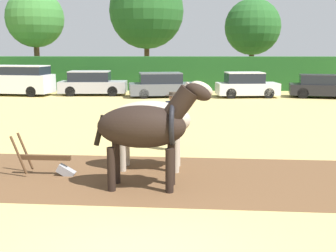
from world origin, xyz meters
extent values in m
cube|color=brown|center=(-3.09, 4.51, 0.00)|extent=(20.19, 5.01, 0.01)
cube|color=#1E511E|center=(0.00, 26.22, 1.24)|extent=(58.20, 1.64, 2.47)
cylinder|color=brown|center=(-10.93, 28.91, 2.08)|extent=(0.44, 0.44, 4.17)
sphere|color=#387533|center=(-10.93, 28.91, 5.44)|extent=(4.63, 4.63, 4.63)
cylinder|color=#4C3823|center=(-2.12, 31.30, 2.21)|extent=(0.44, 0.44, 4.43)
sphere|color=#235623|center=(-2.12, 31.30, 6.17)|extent=(6.33, 6.33, 6.33)
cylinder|color=#4C3823|center=(6.85, 30.96, 1.78)|extent=(0.44, 0.44, 3.56)
sphere|color=#235623|center=(6.85, 30.96, 4.85)|extent=(4.70, 4.70, 4.70)
ellipsoid|color=black|center=(-0.14, 3.58, 1.41)|extent=(2.04, 1.10, 0.95)
cylinder|color=black|center=(0.52, 3.82, 0.50)|extent=(0.18, 0.18, 0.99)
cylinder|color=black|center=(0.49, 3.27, 0.50)|extent=(0.18, 0.18, 0.99)
cylinder|color=black|center=(-0.77, 3.89, 0.50)|extent=(0.18, 0.18, 0.99)
cylinder|color=black|center=(-0.80, 3.34, 0.50)|extent=(0.18, 0.18, 0.99)
cylinder|color=black|center=(0.70, 3.54, 1.91)|extent=(0.84, 0.49, 0.89)
ellipsoid|color=black|center=(1.11, 3.52, 2.19)|extent=(0.69, 0.30, 0.54)
cube|color=black|center=(0.88, 3.53, 2.11)|extent=(0.41, 0.10, 0.54)
cylinder|color=black|center=(-1.08, 3.63, 1.31)|extent=(0.30, 0.14, 0.71)
torus|color=black|center=(0.56, 3.55, 1.49)|extent=(0.16, 0.96, 0.96)
ellipsoid|color=#B2A38E|center=(-0.06, 5.11, 1.30)|extent=(2.16, 1.15, 0.99)
cylinder|color=#B2A38E|center=(0.64, 5.36, 0.43)|extent=(0.18, 0.18, 0.86)
cylinder|color=#B2A38E|center=(0.61, 4.79, 0.43)|extent=(0.18, 0.18, 0.86)
cylinder|color=#B2A38E|center=(-0.72, 5.43, 0.43)|extent=(0.18, 0.18, 0.86)
cylinder|color=#B2A38E|center=(-0.75, 4.86, 0.43)|extent=(0.18, 0.18, 0.86)
cylinder|color=#B2A38E|center=(0.84, 5.06, 1.82)|extent=(0.88, 0.51, 0.94)
ellipsoid|color=#B2A38E|center=(1.26, 5.04, 2.12)|extent=(0.69, 0.30, 0.54)
cube|color=gray|center=(1.03, 5.05, 2.03)|extent=(0.43, 0.10, 0.57)
cylinder|color=gray|center=(-1.05, 5.16, 1.20)|extent=(0.30, 0.14, 0.71)
torus|color=black|center=(0.68, 5.07, 1.38)|extent=(0.16, 1.00, 0.99)
cube|color=#4C331E|center=(-2.63, 4.48, 0.45)|extent=(1.30, 0.17, 0.12)
cube|color=#939399|center=(-2.12, 4.46, 0.10)|extent=(0.49, 0.23, 0.39)
cylinder|color=#4C331E|center=(-3.21, 4.72, 0.55)|extent=(0.40, 0.08, 0.96)
cylinder|color=#4C331E|center=(-3.23, 4.32, 0.55)|extent=(0.40, 0.08, 0.96)
cylinder|color=#28334C|center=(0.43, 7.23, 0.44)|extent=(0.14, 0.14, 0.89)
cylinder|color=#28334C|center=(0.57, 7.05, 0.44)|extent=(0.14, 0.14, 0.89)
cube|color=#3D5184|center=(0.50, 7.14, 1.20)|extent=(0.46, 0.54, 0.63)
sphere|color=tan|center=(0.50, 7.14, 1.64)|extent=(0.24, 0.24, 0.24)
cylinder|color=#3D5184|center=(0.32, 7.39, 1.18)|extent=(0.09, 0.09, 0.59)
cylinder|color=#3D5184|center=(0.68, 6.89, 1.18)|extent=(0.09, 0.09, 0.59)
cylinder|color=#42382D|center=(0.50, 7.14, 1.72)|extent=(0.46, 0.46, 0.02)
cylinder|color=#42382D|center=(0.50, 7.14, 1.77)|extent=(0.23, 0.23, 0.10)
cube|color=silver|center=(-10.13, 22.16, 0.79)|extent=(4.97, 2.52, 1.19)
cube|color=black|center=(-10.13, 22.16, 1.65)|extent=(4.38, 2.25, 0.54)
cube|color=silver|center=(-10.13, 22.16, 1.95)|extent=(4.38, 2.25, 0.06)
cylinder|color=black|center=(-8.56, 22.77, 0.35)|extent=(0.72, 0.32, 0.70)
cylinder|color=black|center=(-8.79, 21.14, 0.35)|extent=(0.72, 0.32, 0.70)
cylinder|color=black|center=(-11.48, 23.18, 0.35)|extent=(0.72, 0.32, 0.70)
cube|color=#A8A8B2|center=(-5.05, 22.39, 0.55)|extent=(4.48, 1.96, 0.74)
cube|color=black|center=(-5.27, 22.38, 1.24)|extent=(2.71, 1.71, 0.62)
cube|color=#A8A8B2|center=(-5.27, 22.38, 1.58)|extent=(2.71, 1.71, 0.06)
cylinder|color=black|center=(-3.71, 23.22, 0.33)|extent=(0.68, 0.25, 0.67)
cylinder|color=black|center=(-3.65, 21.66, 0.33)|extent=(0.68, 0.25, 0.67)
cylinder|color=black|center=(-6.44, 23.11, 0.33)|extent=(0.68, 0.25, 0.67)
cylinder|color=black|center=(-6.38, 21.55, 0.33)|extent=(0.68, 0.25, 0.67)
cube|color=#565B66|center=(-0.29, 21.46, 0.53)|extent=(4.64, 2.53, 0.72)
cube|color=black|center=(-0.50, 21.42, 1.20)|extent=(2.88, 2.06, 0.62)
cube|color=#565B66|center=(-0.50, 21.42, 1.53)|extent=(2.88, 2.06, 0.06)
cylinder|color=black|center=(0.93, 22.47, 0.30)|extent=(0.63, 0.32, 0.60)
cylinder|color=black|center=(1.19, 20.89, 0.30)|extent=(0.63, 0.32, 0.60)
cylinder|color=black|center=(-1.77, 22.03, 0.30)|extent=(0.63, 0.32, 0.60)
cylinder|color=black|center=(-1.50, 20.44, 0.30)|extent=(0.63, 0.32, 0.60)
cube|color=silver|center=(5.04, 21.46, 0.55)|extent=(4.01, 2.06, 0.74)
cube|color=black|center=(4.85, 21.44, 1.23)|extent=(2.45, 1.74, 0.62)
cube|color=silver|center=(4.85, 21.44, 1.57)|extent=(2.45, 1.74, 0.06)
cylinder|color=black|center=(6.17, 22.31, 0.33)|extent=(0.67, 0.28, 0.65)
cylinder|color=black|center=(6.30, 20.83, 0.33)|extent=(0.67, 0.28, 0.65)
cylinder|color=black|center=(3.78, 22.09, 0.33)|extent=(0.67, 0.28, 0.65)
cylinder|color=black|center=(3.92, 20.61, 0.33)|extent=(0.67, 0.28, 0.65)
cube|color=black|center=(9.80, 21.30, 0.52)|extent=(4.35, 2.53, 0.67)
cube|color=black|center=(9.60, 21.34, 1.12)|extent=(2.71, 2.03, 0.54)
cube|color=black|center=(9.60, 21.34, 1.42)|extent=(2.71, 2.03, 0.06)
cylinder|color=black|center=(8.71, 22.30, 0.34)|extent=(0.71, 0.35, 0.68)
cylinder|color=black|center=(8.41, 20.80, 0.34)|extent=(0.71, 0.35, 0.68)
camera|label=1|loc=(0.69, -5.56, 3.14)|focal=45.00mm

